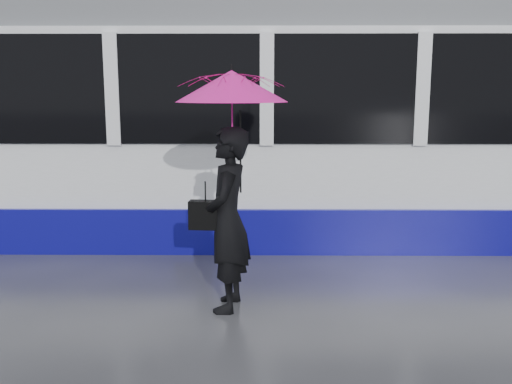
{
  "coord_description": "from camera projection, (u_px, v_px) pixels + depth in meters",
  "views": [
    {
      "loc": [
        0.54,
        -6.18,
        2.19
      ],
      "look_at": [
        0.48,
        -0.08,
        1.1
      ],
      "focal_mm": 40.0,
      "sensor_mm": 36.0,
      "label": 1
    }
  ],
  "objects": [
    {
      "name": "ground",
      "position": [
        214.0,
        286.0,
        6.48
      ],
      "size": [
        90.0,
        90.0,
        0.0
      ],
      "primitive_type": "plane",
      "color": "#292A2E",
      "rests_on": "ground"
    },
    {
      "name": "rails",
      "position": [
        227.0,
        231.0,
        8.94
      ],
      "size": [
        34.0,
        1.51,
        0.02
      ],
      "color": "#3F3D38",
      "rests_on": "ground"
    },
    {
      "name": "tram",
      "position": [
        299.0,
        127.0,
        8.64
      ],
      "size": [
        26.0,
        2.56,
        3.35
      ],
      "color": "white",
      "rests_on": "ground"
    },
    {
      "name": "woman",
      "position": [
        228.0,
        220.0,
        5.67
      ],
      "size": [
        0.5,
        0.71,
        1.84
      ],
      "primitive_type": "imported",
      "rotation": [
        0.0,
        0.0,
        -1.66
      ],
      "color": "black",
      "rests_on": "ground"
    },
    {
      "name": "umbrella",
      "position": [
        232.0,
        108.0,
        5.47
      ],
      "size": [
        1.18,
        1.18,
        1.24
      ],
      "rotation": [
        0.0,
        0.0,
        -0.09
      ],
      "color": "#FF158E",
      "rests_on": "ground"
    },
    {
      "name": "handbag",
      "position": [
        206.0,
        215.0,
        5.68
      ],
      "size": [
        0.34,
        0.17,
        0.47
      ],
      "rotation": [
        0.0,
        0.0,
        -0.09
      ],
      "color": "black",
      "rests_on": "ground"
    }
  ]
}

